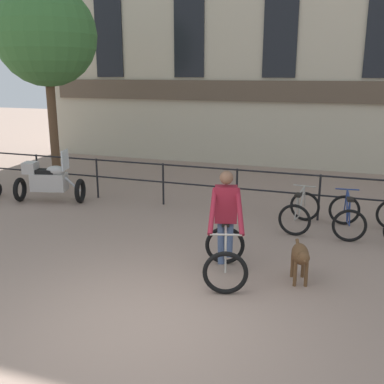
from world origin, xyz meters
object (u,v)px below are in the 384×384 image
(cyclist_with_bike, at_px, (226,230))
(parked_bicycle_mid_left, at_px, (347,216))
(parked_motorcycle, at_px, (48,181))
(dog, at_px, (301,256))
(parked_bicycle_near_lamp, at_px, (300,212))

(cyclist_with_bike, xyz_separation_m, parked_bicycle_mid_left, (1.84, 2.73, -0.41))
(parked_motorcycle, height_order, parked_bicycle_mid_left, parked_motorcycle)
(cyclist_with_bike, relative_size, parked_motorcycle, 0.94)
(dog, distance_m, parked_bicycle_near_lamp, 2.67)
(parked_bicycle_near_lamp, height_order, parked_bicycle_mid_left, same)
(parked_motorcycle, relative_size, parked_bicycle_mid_left, 1.53)
(dog, bearing_deg, parked_bicycle_mid_left, 61.79)
(parked_motorcycle, bearing_deg, parked_bicycle_near_lamp, -103.48)
(dog, xyz_separation_m, parked_motorcycle, (-6.54, 2.54, 0.11))
(cyclist_with_bike, height_order, parked_bicycle_near_lamp, cyclist_with_bike)
(parked_bicycle_near_lamp, relative_size, parked_bicycle_mid_left, 0.99)
(cyclist_with_bike, height_order, dog, cyclist_with_bike)
(parked_motorcycle, bearing_deg, cyclist_with_bike, -130.61)
(cyclist_with_bike, distance_m, parked_bicycle_near_lamp, 2.90)
(parked_bicycle_mid_left, bearing_deg, cyclist_with_bike, 49.88)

